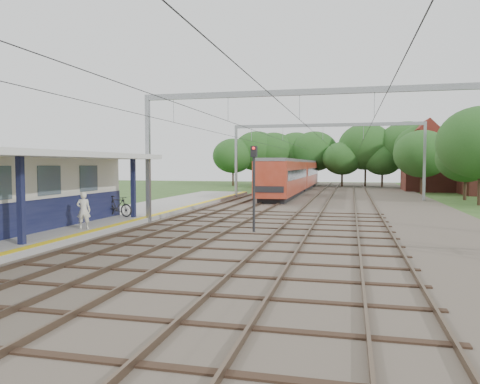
% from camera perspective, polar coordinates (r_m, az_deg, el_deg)
% --- Properties ---
extents(ground, '(160.00, 160.00, 0.00)m').
position_cam_1_polar(ground, '(10.83, -20.05, -14.30)').
color(ground, '#2D4C1E').
rests_on(ground, ground).
extents(ballast_bed, '(18.00, 90.00, 0.10)m').
position_cam_1_polar(ballast_bed, '(38.77, 10.74, -1.43)').
color(ballast_bed, '#473D33').
rests_on(ballast_bed, ground).
extents(platform, '(5.00, 52.00, 0.35)m').
position_cam_1_polar(platform, '(26.37, -16.93, -3.48)').
color(platform, gray).
rests_on(platform, ground).
extents(yellow_stripe, '(0.45, 52.00, 0.01)m').
position_cam_1_polar(yellow_stripe, '(25.29, -12.52, -3.29)').
color(yellow_stripe, yellow).
rests_on(yellow_stripe, platform).
extents(rail_tracks, '(11.80, 88.00, 0.15)m').
position_cam_1_polar(rail_tracks, '(38.95, 7.06, -1.19)').
color(rail_tracks, brown).
rests_on(rail_tracks, ballast_bed).
extents(catenary_system, '(17.22, 88.00, 7.00)m').
position_cam_1_polar(catenary_system, '(34.03, 9.43, 7.13)').
color(catenary_system, gray).
rests_on(catenary_system, ground).
extents(tree_band, '(31.72, 30.88, 8.82)m').
position_cam_1_polar(tree_band, '(65.76, 11.74, 4.75)').
color(tree_band, '#382619').
rests_on(tree_band, ground).
extents(house_far, '(8.00, 6.12, 8.66)m').
position_cam_1_polar(house_far, '(61.46, 23.00, 3.09)').
color(house_far, brown).
rests_on(house_far, ground).
extents(person, '(0.72, 0.60, 1.68)m').
position_cam_1_polar(person, '(22.26, -18.54, -2.12)').
color(person, white).
rests_on(person, platform).
extents(bicycle, '(2.00, 0.90, 1.16)m').
position_cam_1_polar(bicycle, '(26.85, -14.71, -1.70)').
color(bicycle, black).
rests_on(bicycle, platform).
extents(train, '(2.80, 34.81, 3.68)m').
position_cam_1_polar(train, '(53.94, 6.71, 2.08)').
color(train, black).
rests_on(train, ballast_bed).
extents(signal_post, '(0.31, 0.28, 4.11)m').
position_cam_1_polar(signal_post, '(21.76, 1.71, 1.49)').
color(signal_post, black).
rests_on(signal_post, ground).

